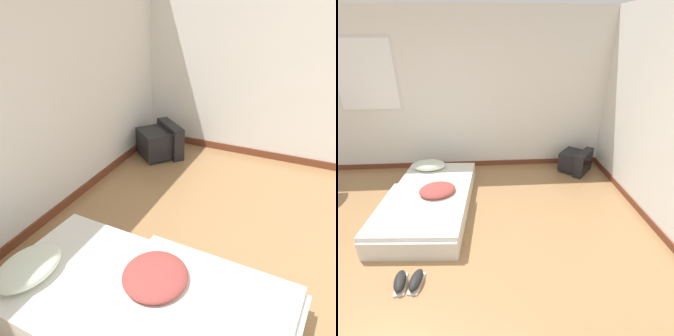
# 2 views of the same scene
# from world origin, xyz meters

# --- Properties ---
(ground_plane) EXTENTS (20.00, 20.00, 0.00)m
(ground_plane) POSITION_xyz_m (0.00, 0.00, 0.00)
(ground_plane) COLOR #997047
(wall_back) EXTENTS (7.66, 0.08, 2.60)m
(wall_back) POSITION_xyz_m (-0.02, 2.95, 1.29)
(wall_back) COLOR silver
(wall_back) RESTS_ON ground_plane
(mattress_bed) EXTENTS (1.18, 2.02, 0.38)m
(mattress_bed) POSITION_xyz_m (-0.24, 1.57, 0.15)
(mattress_bed) COLOR silver
(mattress_bed) RESTS_ON ground_plane
(crt_tv) EXTENTS (0.65, 0.65, 0.41)m
(crt_tv) POSITION_xyz_m (2.13, 2.56, 0.19)
(crt_tv) COLOR black
(crt_tv) RESTS_ON ground_plane
(sneaker_pair) EXTENTS (0.29, 0.28, 0.10)m
(sneaker_pair) POSITION_xyz_m (-0.22, 0.30, 0.05)
(sneaker_pair) COLOR silver
(sneaker_pair) RESTS_ON ground_plane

